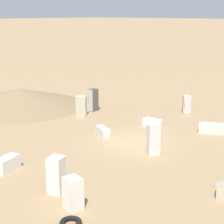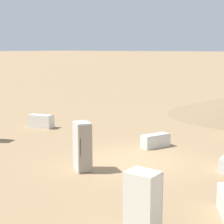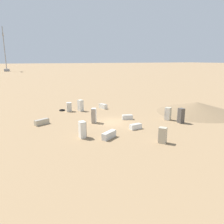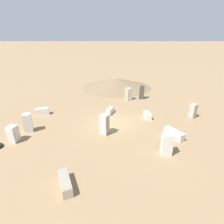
{
  "view_description": "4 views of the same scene",
  "coord_description": "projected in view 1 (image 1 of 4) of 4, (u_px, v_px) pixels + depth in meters",
  "views": [
    {
      "loc": [
        -17.85,
        -14.69,
        8.21
      ],
      "look_at": [
        -0.58,
        1.43,
        1.94
      ],
      "focal_mm": 60.0,
      "sensor_mm": 36.0,
      "label": 1
    },
    {
      "loc": [
        8.61,
        -12.38,
        4.65
      ],
      "look_at": [
        -1.41,
        0.49,
        1.86
      ],
      "focal_mm": 60.0,
      "sensor_mm": 36.0,
      "label": 2
    },
    {
      "loc": [
        24.73,
        -11.44,
        7.9
      ],
      "look_at": [
        0.83,
        -0.33,
        1.58
      ],
      "focal_mm": 35.0,
      "sensor_mm": 36.0,
      "label": 3
    },
    {
      "loc": [
        0.03,
        -16.04,
        8.05
      ],
      "look_at": [
        -0.12,
        0.33,
        1.1
      ],
      "focal_mm": 28.0,
      "sensor_mm": 36.0,
      "label": 4
    }
  ],
  "objects": [
    {
      "name": "ground_plane",
      "position": [
        134.0,
        143.0,
        24.41
      ],
      "size": [
        1000.0,
        1000.0,
        0.0
      ],
      "primitive_type": "plane",
      "color": "#937551"
    },
    {
      "name": "discarded_fridge_4",
      "position": [
        187.0,
        105.0,
        31.26
      ],
      "size": [
        0.96,
        0.95,
        1.56
      ],
      "rotation": [
        0.0,
        0.0,
        2.26
      ],
      "color": "#B2A88E",
      "rests_on": "ground_plane"
    },
    {
      "name": "discarded_fridge_2",
      "position": [
        212.0,
        128.0,
        26.25
      ],
      "size": [
        1.47,
        1.9,
        0.72
      ],
      "rotation": [
        0.0,
        0.0,
        3.7
      ],
      "color": "silver",
      "rests_on": "ground_plane"
    },
    {
      "name": "discarded_fridge_8",
      "position": [
        102.0,
        132.0,
        25.72
      ],
      "size": [
        1.01,
        1.51,
        0.62
      ],
      "rotation": [
        0.0,
        0.0,
        5.93
      ],
      "color": "silver",
      "rests_on": "ground_plane"
    },
    {
      "name": "discarded_fridge_3",
      "position": [
        7.0,
        164.0,
        20.04
      ],
      "size": [
        1.6,
        1.08,
        0.76
      ],
      "rotation": [
        0.0,
        0.0,
        5.01
      ],
      "color": "silver",
      "rests_on": "ground_plane"
    },
    {
      "name": "discarded_fridge_6",
      "position": [
        152.0,
        123.0,
        27.88
      ],
      "size": [
        0.72,
        1.46,
        0.6
      ],
      "rotation": [
        0.0,
        0.0,
        0.09
      ],
      "color": "white",
      "rests_on": "ground_plane"
    },
    {
      "name": "dirt_mound",
      "position": [
        19.0,
        97.0,
        33.9
      ],
      "size": [
        11.96,
        11.96,
        1.62
      ],
      "color": "#7F6647",
      "rests_on": "ground_plane"
    },
    {
      "name": "discarded_fridge_10",
      "position": [
        93.0,
        100.0,
        32.19
      ],
      "size": [
        0.76,
        0.61,
        1.92
      ],
      "rotation": [
        0.0,
        0.0,
        1.56
      ],
      "color": "#4C4742",
      "rests_on": "ground_plane"
    },
    {
      "name": "discarded_fridge_1",
      "position": [
        73.0,
        193.0,
        16.06
      ],
      "size": [
        0.78,
        0.84,
        1.43
      ],
      "rotation": [
        0.0,
        0.0,
        4.56
      ],
      "color": "silver",
      "rests_on": "ground_plane"
    },
    {
      "name": "discarded_fridge_0",
      "position": [
        81.0,
        106.0,
        30.53
      ],
      "size": [
        1.02,
        1.04,
        1.69
      ],
      "rotation": [
        0.0,
        0.0,
        3.72
      ],
      "color": "#B2A88E",
      "rests_on": "ground_plane"
    },
    {
      "name": "discarded_fridge_9",
      "position": [
        56.0,
        175.0,
        17.48
      ],
      "size": [
        0.9,
        0.91,
        1.77
      ],
      "rotation": [
        0.0,
        0.0,
        0.37
      ],
      "color": "silver",
      "rests_on": "ground_plane"
    },
    {
      "name": "scrap_tire",
      "position": [
        71.0,
        223.0,
        14.93
      ],
      "size": [
        0.9,
        0.9,
        0.21
      ],
      "color": "black",
      "rests_on": "ground_plane"
    },
    {
      "name": "discarded_fridge_11",
      "position": [
        154.0,
        139.0,
        22.19
      ],
      "size": [
        0.93,
        0.86,
        1.89
      ],
      "rotation": [
        0.0,
        0.0,
        4.18
      ],
      "color": "silver",
      "rests_on": "ground_plane"
    }
  ]
}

